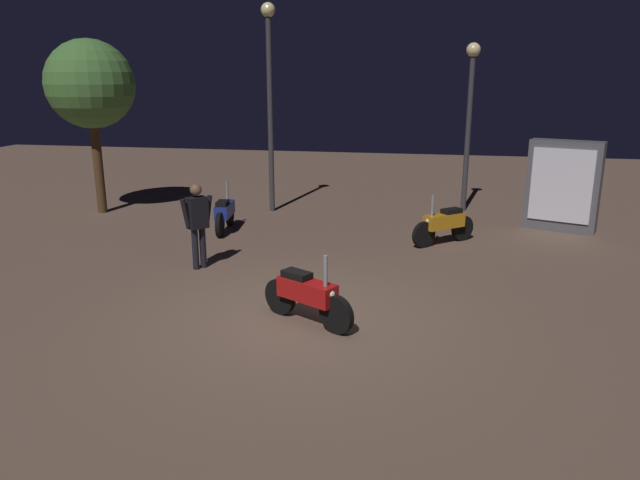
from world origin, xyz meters
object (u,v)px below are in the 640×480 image
at_px(kiosk_billboard, 563,186).
at_px(motorcycle_orange_parked_right, 444,224).
at_px(streetlamp_near, 470,104).
at_px(streetlamp_far, 270,84).
at_px(motorcycle_blue_parked_left, 225,213).
at_px(person_rider_beside, 197,219).
at_px(motorcycle_red_foreground, 307,295).

bearing_deg(kiosk_billboard, motorcycle_orange_parked_right, 53.59).
bearing_deg(streetlamp_near, streetlamp_far, -168.36).
bearing_deg(kiosk_billboard, streetlamp_far, 14.86).
bearing_deg(streetlamp_near, motorcycle_orange_parked_right, -99.06).
distance_m(motorcycle_blue_parked_left, kiosk_billboard, 7.90).
relative_size(motorcycle_blue_parked_left, person_rider_beside, 1.02).
bearing_deg(person_rider_beside, motorcycle_blue_parked_left, 138.52).
xyz_separation_m(motorcycle_blue_parked_left, motorcycle_orange_parked_right, (5.02, -0.16, 0.00)).
bearing_deg(motorcycle_orange_parked_right, motorcycle_red_foreground, 25.52).
relative_size(streetlamp_far, kiosk_billboard, 2.51).
xyz_separation_m(person_rider_beside, streetlamp_near, (5.10, 6.11, 1.85)).
distance_m(motorcycle_blue_parked_left, motorcycle_orange_parked_right, 5.02).
distance_m(person_rider_beside, streetlamp_near, 8.17).
relative_size(motorcycle_blue_parked_left, streetlamp_near, 0.38).
distance_m(motorcycle_red_foreground, motorcycle_blue_parked_left, 5.76).
bearing_deg(kiosk_billboard, motorcycle_blue_parked_left, 32.20).
xyz_separation_m(motorcycle_red_foreground, streetlamp_far, (-2.50, 7.21, 2.89)).
xyz_separation_m(motorcycle_orange_parked_right, kiosk_billboard, (2.70, 1.76, 0.61)).
relative_size(motorcycle_red_foreground, person_rider_beside, 0.92).
distance_m(motorcycle_red_foreground, kiosk_billboard, 8.05).
height_order(motorcycle_blue_parked_left, streetlamp_near, streetlamp_near).
distance_m(motorcycle_red_foreground, streetlamp_near, 8.97).
height_order(motorcycle_red_foreground, person_rider_beside, person_rider_beside).
height_order(motorcycle_red_foreground, streetlamp_far, streetlamp_far).
relative_size(streetlamp_near, kiosk_billboard, 2.07).
relative_size(streetlamp_near, streetlamp_far, 0.82).
height_order(person_rider_beside, streetlamp_far, streetlamp_far).
relative_size(motorcycle_red_foreground, streetlamp_far, 0.28).
bearing_deg(motorcycle_orange_parked_right, kiosk_billboard, 171.55).
relative_size(person_rider_beside, kiosk_billboard, 0.77).
height_order(motorcycle_orange_parked_right, person_rider_beside, person_rider_beside).
distance_m(motorcycle_red_foreground, person_rider_beside, 3.36).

